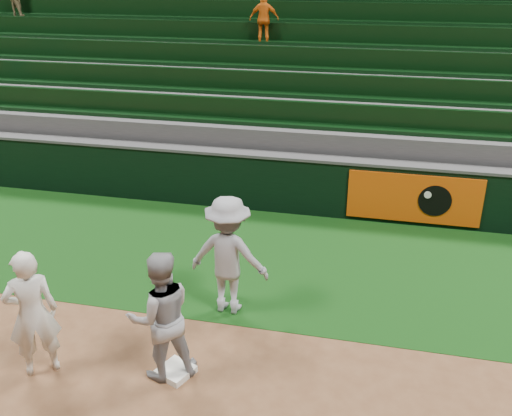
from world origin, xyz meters
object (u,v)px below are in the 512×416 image
at_px(baserunner, 161,316).
at_px(base_coach, 228,255).
at_px(first_baseman, 32,314).
at_px(first_base, 176,371).

bearing_deg(baserunner, base_coach, -137.20).
bearing_deg(base_coach, first_baseman, 46.78).
bearing_deg(base_coach, baserunner, 78.48).
bearing_deg(baserunner, first_baseman, -21.47).
xyz_separation_m(first_base, baserunner, (-0.14, -0.00, 0.84)).
distance_m(first_base, first_baseman, 1.96).
height_order(baserunner, base_coach, base_coach).
bearing_deg(first_baseman, base_coach, -172.48).
relative_size(baserunner, base_coach, 0.95).
height_order(first_base, base_coach, base_coach).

